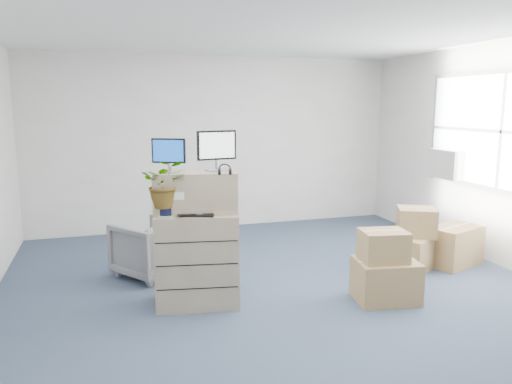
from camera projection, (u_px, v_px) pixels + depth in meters
ground at (292, 306)px, 5.11m from camera, size 7.00×7.00×0.00m
wall_back at (216, 143)px, 8.17m from camera, size 6.00×0.02×2.80m
window at (504, 132)px, 6.14m from camera, size 0.07×2.72×1.52m
ac_unit at (447, 164)px, 7.05m from camera, size 0.24×0.60×0.40m
filing_cabinet_lower at (197, 259)px, 5.09m from camera, size 0.90×0.64×0.96m
filing_cabinet_upper at (195, 192)px, 5.01m from camera, size 0.88×0.55×0.41m
monitor_left at (169, 153)px, 4.88m from camera, size 0.32×0.19×0.34m
monitor_right at (217, 148)px, 4.99m from camera, size 0.41×0.19×0.41m
headphones at (225, 170)px, 4.82m from camera, size 0.13×0.04×0.13m
keyboard at (195, 214)px, 4.89m from camera, size 0.43×0.30×0.02m
mouse at (233, 212)px, 4.96m from camera, size 0.10×0.08×0.03m
water_bottle at (203, 200)px, 5.01m from camera, size 0.07×0.07×0.25m
phone_dock at (189, 208)px, 5.03m from camera, size 0.07×0.06×0.13m
external_drive at (226, 207)px, 5.16m from camera, size 0.22×0.20×0.06m
tissue_box at (227, 201)px, 5.10m from camera, size 0.22×0.11×0.08m
potted_plant at (165, 190)px, 4.82m from camera, size 0.50×0.54×0.45m
office_chair at (150, 245)px, 5.97m from camera, size 0.97×0.96×0.73m
cardboard_boxes at (418, 252)px, 5.91m from camera, size 2.23×1.46×0.77m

